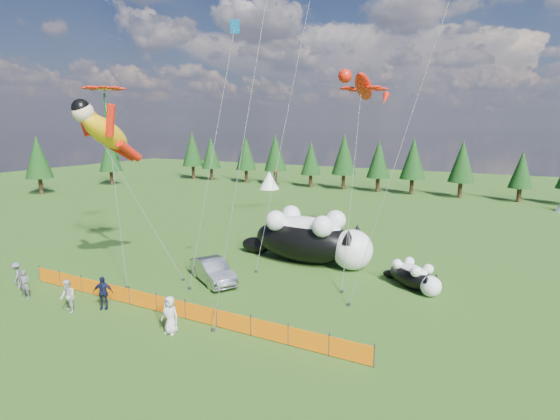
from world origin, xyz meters
The scene contains 16 objects.
ground centered at (0.00, 0.00, 0.00)m, with size 160.00×160.00×0.00m, color #133509.
safety_fence centered at (0.00, -3.00, 0.50)m, with size 22.06×0.06×1.10m.
tree_line centered at (0.00, 45.00, 4.00)m, with size 90.00×4.00×8.00m, color black, non-canonical shape.
festival_tents centered at (11.00, 40.00, 1.40)m, with size 50.00×3.20×2.80m, color white, non-canonical shape.
cat_large centered at (2.83, 8.85, 1.84)m, with size 10.70×4.08×3.86m.
cat_small centered at (10.64, 7.02, 0.80)m, with size 4.04×3.35×1.68m.
car centered at (-1.02, 2.15, 0.75)m, with size 1.59×4.55×1.50m, color #ABABB0.
spectator_a centered at (-9.07, -5.19, 0.86)m, with size 0.63×0.41×1.71m, color #56565B.
spectator_b centered at (-5.11, -5.32, 0.92)m, with size 0.90×0.53×1.84m, color beige.
spectator_c centered at (-3.85, -4.08, 0.93)m, with size 1.09×0.56×1.86m, color black.
spectator_d centered at (-11.19, -4.36, 0.82)m, with size 1.05×0.54×1.63m, color #56565B.
spectator_e centered at (1.38, -4.57, 0.94)m, with size 0.92×0.60×1.89m, color beige.
superhero_kite centered at (-7.66, 0.25, 9.47)m, with size 7.66×5.98×12.32m.
gecko_kite centered at (4.76, 14.31, 12.83)m, with size 4.52×13.69×16.32m.
flower_kite centered at (-9.68, 2.08, 12.25)m, with size 6.66×5.42×13.55m.
diamond_kite_a centered at (-1.25, 5.37, 15.60)m, with size 1.12×5.66×17.30m.
Camera 1 is at (15.28, -19.53, 9.98)m, focal length 28.00 mm.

